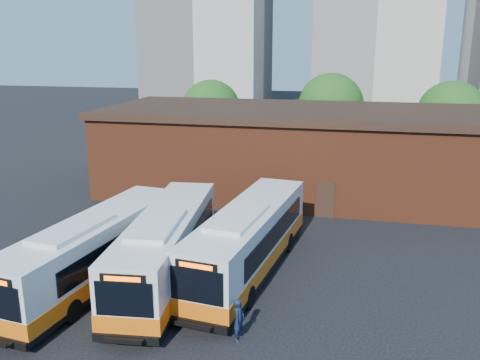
% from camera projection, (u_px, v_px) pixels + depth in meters
% --- Properties ---
extents(ground, '(220.00, 220.00, 0.00)m').
position_uv_depth(ground, '(227.00, 319.00, 20.98)').
color(ground, black).
extents(bus_west, '(3.93, 12.52, 3.36)m').
position_uv_depth(bus_west, '(95.00, 253.00, 23.81)').
color(bus_west, silver).
rests_on(bus_west, ground).
extents(bus_midwest, '(3.93, 12.70, 3.41)m').
position_uv_depth(bus_midwest, '(167.00, 249.00, 24.27)').
color(bus_midwest, silver).
rests_on(bus_midwest, ground).
extents(bus_mideast, '(4.05, 12.89, 3.46)m').
position_uv_depth(bus_mideast, '(248.00, 242.00, 25.01)').
color(bus_mideast, silver).
rests_on(bus_mideast, ground).
extents(transit_worker, '(0.48, 0.67, 1.71)m').
position_uv_depth(transit_worker, '(239.00, 320.00, 19.32)').
color(transit_worker, '#131C38').
rests_on(transit_worker, ground).
extents(depot_building, '(28.60, 12.60, 6.40)m').
position_uv_depth(depot_building, '(292.00, 149.00, 38.97)').
color(depot_building, brown).
rests_on(depot_building, ground).
extents(tree_west, '(6.00, 6.00, 7.65)m').
position_uv_depth(tree_west, '(211.00, 109.00, 52.11)').
color(tree_west, '#382314').
rests_on(tree_west, ground).
extents(tree_mid, '(6.56, 6.56, 8.36)m').
position_uv_depth(tree_mid, '(331.00, 106.00, 51.24)').
color(tree_mid, '#382314').
rests_on(tree_mid, ground).
extents(tree_east, '(6.24, 6.24, 7.96)m').
position_uv_depth(tree_east, '(451.00, 115.00, 46.06)').
color(tree_east, '#382314').
rests_on(tree_east, ground).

